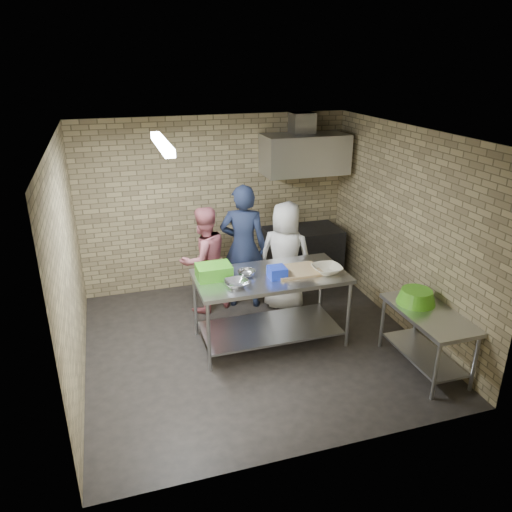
{
  "coord_description": "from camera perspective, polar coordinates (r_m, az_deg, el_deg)",
  "views": [
    {
      "loc": [
        -1.61,
        -5.29,
        3.5
      ],
      "look_at": [
        0.1,
        0.2,
        1.15
      ],
      "focal_mm": 34.5,
      "sensor_mm": 36.0,
      "label": 1
    }
  ],
  "objects": [
    {
      "name": "left_wall",
      "position": [
        5.73,
        -20.87,
        -1.33
      ],
      "size": [
        0.06,
        4.0,
        2.7
      ],
      "primitive_type": "cube",
      "color": "tan",
      "rests_on": "ground"
    },
    {
      "name": "cutting_board",
      "position": [
        6.26,
        4.8,
        -1.71
      ],
      "size": [
        0.58,
        0.44,
        0.03
      ],
      "primitive_type": "cube",
      "color": "tan",
      "rests_on": "prep_table"
    },
    {
      "name": "woman_pink",
      "position": [
        7.08,
        -6.04,
        -0.45
      ],
      "size": [
        0.92,
        0.82,
        1.57
      ],
      "primitive_type": "imported",
      "rotation": [
        0.0,
        0.0,
        3.5
      ],
      "color": "#C76973",
      "rests_on": "floor"
    },
    {
      "name": "bottle_red",
      "position": [
        7.92,
        5.47,
        11.43
      ],
      "size": [
        0.07,
        0.07,
        0.18
      ],
      "primitive_type": "cylinder",
      "color": "#B22619",
      "rests_on": "wall_shelf"
    },
    {
      "name": "ceiling",
      "position": [
        5.59,
        -0.38,
        14.0
      ],
      "size": [
        4.2,
        4.2,
        0.0
      ],
      "primitive_type": "plane",
      "rotation": [
        3.14,
        0.0,
        0.0
      ],
      "color": "black",
      "rests_on": "ground"
    },
    {
      "name": "mixing_bowl_a",
      "position": [
        5.85,
        -2.3,
        -3.22
      ],
      "size": [
        0.31,
        0.31,
        0.07
      ],
      "primitive_type": "imported",
      "rotation": [
        0.0,
        0.0,
        0.03
      ],
      "color": "silver",
      "rests_on": "prep_table"
    },
    {
      "name": "green_basin",
      "position": [
        6.19,
        18.09,
        -4.47
      ],
      "size": [
        0.46,
        0.46,
        0.17
      ],
      "primitive_type": null,
      "color": "#59C626",
      "rests_on": "side_counter"
    },
    {
      "name": "green_crate",
      "position": [
        6.07,
        -4.92,
        -1.8
      ],
      "size": [
        0.42,
        0.32,
        0.17
      ],
      "primitive_type": "cube",
      "color": "#3B981C",
      "rests_on": "prep_table"
    },
    {
      "name": "hood_duct",
      "position": [
        7.79,
        5.38,
        15.12
      ],
      "size": [
        0.35,
        0.3,
        0.3
      ],
      "primitive_type": "cube",
      "color": "#A5A8AD",
      "rests_on": "back_wall"
    },
    {
      "name": "wall_shelf",
      "position": [
        8.04,
        7.12,
        10.72
      ],
      "size": [
        0.8,
        0.2,
        0.04
      ],
      "primitive_type": "cube",
      "color": "#3F2B19",
      "rests_on": "back_wall"
    },
    {
      "name": "back_wall",
      "position": [
        7.77,
        -4.67,
        6.09
      ],
      "size": [
        4.2,
        0.06,
        2.7
      ],
      "primitive_type": "cube",
      "color": "tan",
      "rests_on": "ground"
    },
    {
      "name": "floor",
      "position": [
        6.54,
        -0.32,
        -10.1
      ],
      "size": [
        4.2,
        4.2,
        0.0
      ],
      "primitive_type": "plane",
      "color": "black",
      "rests_on": "ground"
    },
    {
      "name": "right_wall",
      "position": [
        6.81,
        16.84,
        2.84
      ],
      "size": [
        0.06,
        4.0,
        2.7
      ],
      "primitive_type": "cube",
      "color": "tan",
      "rests_on": "ground"
    },
    {
      "name": "blue_tub",
      "position": [
        6.07,
        2.47,
        -1.89
      ],
      "size": [
        0.21,
        0.21,
        0.14
      ],
      "primitive_type": "cube",
      "color": "blue",
      "rests_on": "prep_table"
    },
    {
      "name": "ceramic_bowl",
      "position": [
        6.27,
        8.22,
        -1.54
      ],
      "size": [
        0.38,
        0.38,
        0.09
      ],
      "primitive_type": "imported",
      "rotation": [
        0.0,
        0.0,
        0.03
      ],
      "color": "beige",
      "rests_on": "prep_table"
    },
    {
      "name": "prep_table",
      "position": [
        6.38,
        1.66,
        -6.06
      ],
      "size": [
        1.9,
        0.95,
        0.95
      ],
      "primitive_type": "cube",
      "color": "silver",
      "rests_on": "floor"
    },
    {
      "name": "fluorescent_fixture",
      "position": [
        5.4,
        -10.85,
        12.68
      ],
      "size": [
        0.1,
        1.25,
        0.08
      ],
      "primitive_type": "cube",
      "color": "white",
      "rests_on": "ceiling"
    },
    {
      "name": "mixing_bowl_b",
      "position": [
        6.12,
        -1.1,
        -2.03
      ],
      "size": [
        0.23,
        0.23,
        0.07
      ],
      "primitive_type": "imported",
      "rotation": [
        0.0,
        0.0,
        0.03
      ],
      "color": "#ACAFB3",
      "rests_on": "prep_table"
    },
    {
      "name": "side_counter",
      "position": [
        6.24,
        19.04,
        -9.19
      ],
      "size": [
        0.6,
        1.2,
        0.75
      ],
      "primitive_type": "cube",
      "color": "silver",
      "rests_on": "floor"
    },
    {
      "name": "range_hood",
      "position": [
        7.72,
        5.69,
        11.67
      ],
      "size": [
        1.3,
        0.6,
        0.6
      ],
      "primitive_type": "cube",
      "color": "silver",
      "rests_on": "back_wall"
    },
    {
      "name": "stove",
      "position": [
        8.14,
        5.39,
        0.11
      ],
      "size": [
        1.2,
        0.7,
        0.9
      ],
      "primitive_type": "cube",
      "color": "black",
      "rests_on": "floor"
    },
    {
      "name": "woman_white",
      "position": [
        7.11,
        3.41,
        -0.06
      ],
      "size": [
        0.94,
        0.89,
        1.62
      ],
      "primitive_type": "imported",
      "rotation": [
        0.0,
        0.0,
        2.5
      ],
      "color": "white",
      "rests_on": "floor"
    },
    {
      "name": "front_wall",
      "position": [
        4.25,
        7.62,
        -8.4
      ],
      "size": [
        4.2,
        0.06,
        2.7
      ],
      "primitive_type": "cube",
      "color": "tan",
      "rests_on": "ground"
    },
    {
      "name": "man_navy",
      "position": [
        7.13,
        -1.48,
        1.06
      ],
      "size": [
        0.79,
        0.65,
        1.85
      ],
      "primitive_type": "imported",
      "rotation": [
        0.0,
        0.0,
        2.8
      ],
      "color": "black",
      "rests_on": "floor"
    },
    {
      "name": "bottle_green",
      "position": [
        8.09,
        8.14,
        11.42
      ],
      "size": [
        0.06,
        0.06,
        0.15
      ],
      "primitive_type": "cylinder",
      "color": "green",
      "rests_on": "wall_shelf"
    }
  ]
}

